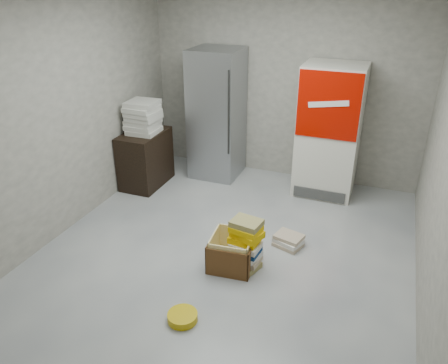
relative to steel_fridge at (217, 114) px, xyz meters
The scene contains 10 objects.
ground 2.50m from the steel_fridge, 67.10° to the right, with size 5.00×5.00×0.00m, color #B7B7B3.
room_shell 2.46m from the steel_fridge, 67.10° to the right, with size 4.04×5.04×2.82m.
steel_fridge is the anchor object (origin of this frame).
coke_cooler 1.65m from the steel_fridge, ahead, with size 0.80×0.73×1.80m.
wood_shelf 1.23m from the steel_fridge, 138.69° to the right, with size 0.50×0.80×0.80m, color black.
supply_box_stack 1.10m from the steel_fridge, 138.42° to the right, with size 0.44×0.44×0.45m.
phonebook_stack_main 2.52m from the steel_fridge, 60.74° to the right, with size 0.37×0.34×0.57m.
phonebook_stack_side 2.36m from the steel_fridge, 45.82° to the right, with size 0.37×0.33×0.14m.
cardboard_box 2.53m from the steel_fridge, 64.05° to the right, with size 0.50×0.50×0.37m.
bucket_lid 3.35m from the steel_fridge, 73.49° to the right, with size 0.28×0.28×0.07m, color gold.
Camera 1 is at (1.47, -3.64, 2.88)m, focal length 35.00 mm.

